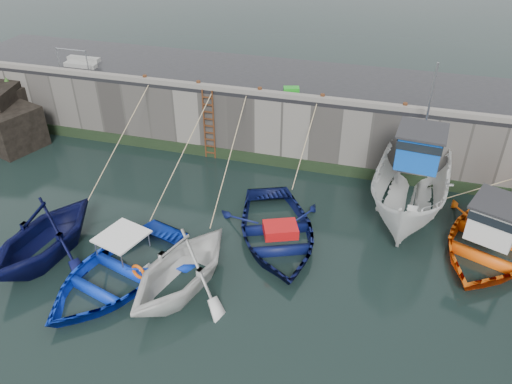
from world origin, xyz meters
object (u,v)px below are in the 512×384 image
(boat_near_blue, at_px, (117,279))
(bollard_d, at_px, (322,97))
(ladder, at_px, (209,125))
(boat_far_orange, at_px, (492,239))
(boat_near_white, at_px, (49,256))
(boat_near_navy, at_px, (276,238))
(bollard_c, at_px, (260,91))
(bollard_a, at_px, (145,78))
(bollard_e, at_px, (405,106))
(fish_crate, at_px, (291,90))
(boat_near_blacktrim, at_px, (183,288))
(bollard_b, at_px, (199,84))
(boat_far_white, at_px, (412,186))

(boat_near_blue, bearing_deg, bollard_d, 76.17)
(ladder, relative_size, boat_far_orange, 0.44)
(ladder, relative_size, boat_near_white, 0.70)
(boat_near_white, height_order, bollard_d, bollard_d)
(boat_near_navy, xyz_separation_m, bollard_c, (-2.08, 5.21, 3.30))
(boat_near_blue, bearing_deg, boat_near_navy, 53.70)
(boat_near_white, bearing_deg, bollard_c, 64.99)
(boat_near_white, bearing_deg, ladder, 76.60)
(bollard_a, bearing_deg, ladder, -6.38)
(boat_near_navy, height_order, bollard_e, bollard_e)
(boat_near_blue, relative_size, fish_crate, 8.48)
(bollard_c, bearing_deg, fish_crate, 16.47)
(boat_near_navy, bearing_deg, boat_near_white, -179.77)
(boat_near_blue, height_order, boat_near_blacktrim, boat_near_blacktrim)
(boat_near_blacktrim, relative_size, bollard_a, 15.82)
(boat_far_orange, height_order, bollard_b, boat_far_orange)
(bollard_a, height_order, bollard_b, same)
(boat_near_white, bearing_deg, bollard_e, 43.85)
(boat_near_blue, distance_m, boat_near_navy, 5.57)
(boat_far_white, bearing_deg, boat_near_blue, -138.44)
(bollard_c, xyz_separation_m, bollard_e, (5.80, 0.00, 0.00))
(boat_far_white, relative_size, bollard_b, 26.33)
(boat_near_blue, distance_m, boat_far_orange, 12.62)
(ladder, distance_m, bollard_b, 1.81)
(bollard_c, bearing_deg, bollard_b, 180.00)
(boat_far_white, height_order, bollard_b, boat_far_white)
(boat_near_blacktrim, height_order, bollard_e, bollard_e)
(boat_far_orange, height_order, bollard_c, boat_far_orange)
(boat_near_white, xyz_separation_m, boat_near_navy, (7.18, 3.03, 0.00))
(boat_near_white, relative_size, boat_far_white, 0.62)
(ladder, relative_size, boat_near_blacktrim, 0.72)
(ladder, height_order, bollard_c, bollard_c)
(bollard_b, bearing_deg, boat_near_blue, -87.51)
(boat_near_blacktrim, height_order, bollard_a, bollard_a)
(ladder, xyz_separation_m, boat_far_orange, (11.48, -3.35, -1.19))
(ladder, height_order, fish_crate, fish_crate)
(bollard_a, bearing_deg, boat_far_orange, -14.27)
(ladder, bearing_deg, bollard_a, 173.62)
(boat_far_white, relative_size, bollard_a, 26.33)
(ladder, distance_m, boat_near_white, 8.57)
(boat_near_white, xyz_separation_m, bollard_e, (10.90, 8.24, 3.30))
(boat_far_orange, distance_m, bollard_a, 15.22)
(boat_far_orange, relative_size, bollard_d, 25.76)
(ladder, relative_size, bollard_a, 11.43)
(bollard_e, bearing_deg, boat_far_white, -72.83)
(bollard_b, relative_size, bollard_d, 1.00)
(boat_far_white, height_order, bollard_a, boat_far_white)
(ladder, bearing_deg, boat_near_navy, -48.75)
(boat_near_navy, relative_size, bollard_b, 19.36)
(boat_near_blue, bearing_deg, bollard_b, 108.40)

